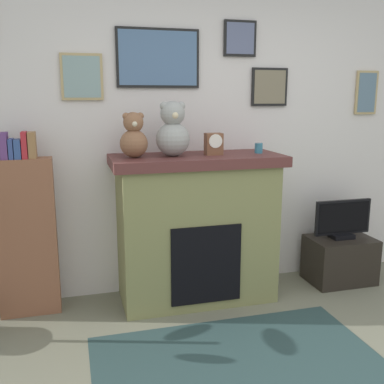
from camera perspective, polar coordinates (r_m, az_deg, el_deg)
The scene contains 10 objects.
back_wall at distance 3.94m, azimuth 3.17°, elevation 6.93°, with size 5.20×0.15×2.60m.
fireplace at distance 3.67m, azimuth 0.57°, elevation -4.55°, with size 1.36×0.61×1.20m.
bookshelf at distance 3.62m, azimuth -20.37°, elevation -4.82°, with size 0.44×0.16×1.41m.
tv_stand at distance 4.33m, azimuth 18.25°, elevation -8.16°, with size 0.57×0.40×0.41m, color black.
television at distance 4.22m, azimuth 18.59°, elevation -3.42°, with size 0.54×0.14×0.35m.
area_rug at distance 3.09m, azimuth 5.72°, elevation -20.32°, with size 1.83×1.02×0.01m, color #283E3E.
candle_jar at distance 3.70m, azimuth 8.47°, elevation 5.53°, with size 0.06×0.06×0.08m, color teal.
mantel_clock at distance 3.56m, azimuth 2.77°, elevation 6.13°, with size 0.13×0.10×0.17m.
teddy_bear_cream at distance 3.41m, azimuth -7.42°, elevation 6.91°, with size 0.21×0.21×0.34m.
teddy_bear_brown at distance 3.46m, azimuth -2.46°, elevation 7.67°, with size 0.26×0.26×0.42m.
Camera 1 is at (-1.25, -1.72, 1.66)m, focal length 41.97 mm.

